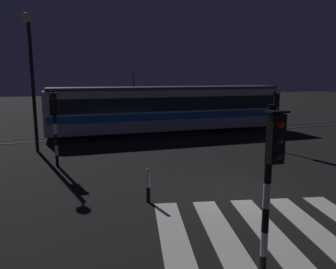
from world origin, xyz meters
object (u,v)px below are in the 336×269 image
at_px(traffic_light_kerb_mid_left, 271,169).
at_px(street_lamp_trackside_left, 31,67).
at_px(tram, 168,108).
at_px(bollard_island_edge, 148,185).
at_px(traffic_light_corner_far_left, 54,117).
at_px(traffic_light_corner_far_right, 275,112).

distance_m(traffic_light_kerb_mid_left, street_lamp_trackside_left, 14.23).
bearing_deg(tram, street_lamp_trackside_left, -157.46).
distance_m(tram, bollard_island_edge, 12.85).
xyz_separation_m(street_lamp_trackside_left, bollard_island_edge, (3.87, -8.50, -3.86)).
bearing_deg(traffic_light_corner_far_left, traffic_light_corner_far_right, -0.30).
distance_m(traffic_light_corner_far_right, street_lamp_trackside_left, 12.83).
xyz_separation_m(traffic_light_kerb_mid_left, traffic_light_corner_far_left, (-4.00, 9.91, -0.06)).
xyz_separation_m(traffic_light_corner_far_left, tram, (7.33, 6.69, -0.47)).
bearing_deg(tram, traffic_light_kerb_mid_left, -101.33).
bearing_deg(street_lamp_trackside_left, traffic_light_corner_far_right, -15.04).
bearing_deg(traffic_light_corner_far_right, traffic_light_corner_far_left, 179.70).
bearing_deg(street_lamp_trackside_left, traffic_light_kerb_mid_left, -68.96).
height_order(traffic_light_kerb_mid_left, bollard_island_edge, traffic_light_kerb_mid_left).
relative_size(traffic_light_corner_far_left, street_lamp_trackside_left, 0.49).
bearing_deg(bollard_island_edge, street_lamp_trackside_left, 114.49).
bearing_deg(traffic_light_corner_far_right, tram, 119.40).
bearing_deg(traffic_light_kerb_mid_left, traffic_light_corner_far_left, 111.99).
distance_m(traffic_light_kerb_mid_left, traffic_light_corner_far_right, 12.17).
bearing_deg(traffic_light_corner_far_right, traffic_light_kerb_mid_left, -125.90).
xyz_separation_m(traffic_light_corner_far_right, tram, (-3.81, 6.75, -0.34)).
distance_m(traffic_light_corner_far_left, bollard_island_edge, 6.22).
relative_size(traffic_light_kerb_mid_left, traffic_light_corner_far_left, 1.03).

